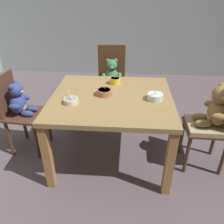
% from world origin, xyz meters
% --- Properties ---
extents(ground_plane, '(5.20, 5.20, 0.04)m').
position_xyz_m(ground_plane, '(0.00, 0.00, -0.02)').
color(ground_plane, '#5D5056').
extents(dining_table, '(1.14, 1.03, 0.71)m').
position_xyz_m(dining_table, '(0.00, 0.00, 0.62)').
color(dining_table, olive).
rests_on(dining_table, ground_plane).
extents(teddy_chair_near_left, '(0.40, 0.40, 0.86)m').
position_xyz_m(teddy_chair_near_left, '(-0.96, 0.07, 0.53)').
color(teddy_chair_near_left, '#4E2E21').
rests_on(teddy_chair_near_left, ground_plane).
extents(teddy_chair_near_right, '(0.40, 0.37, 0.93)m').
position_xyz_m(teddy_chair_near_right, '(0.96, -0.05, 0.57)').
color(teddy_chair_near_right, '#513625').
rests_on(teddy_chair_near_right, ground_plane).
extents(teddy_chair_far_center, '(0.43, 0.44, 0.94)m').
position_xyz_m(teddy_chair_far_center, '(-0.07, 0.92, 0.54)').
color(teddy_chair_far_center, '#4C2D18').
rests_on(teddy_chair_far_center, ground_plane).
extents(porridge_bowl_cream_near_left, '(0.13, 0.13, 0.11)m').
position_xyz_m(porridge_bowl_cream_near_left, '(-0.35, -0.16, 0.74)').
color(porridge_bowl_cream_near_left, beige).
rests_on(porridge_bowl_cream_near_left, dining_table).
extents(porridge_bowl_white_near_right, '(0.14, 0.15, 0.13)m').
position_xyz_m(porridge_bowl_white_near_right, '(0.40, -0.04, 0.74)').
color(porridge_bowl_white_near_right, silver).
rests_on(porridge_bowl_white_near_right, dining_table).
extents(porridge_bowl_terracotta_center, '(0.15, 0.16, 0.13)m').
position_xyz_m(porridge_bowl_terracotta_center, '(-0.07, 0.03, 0.74)').
color(porridge_bowl_terracotta_center, '#B56B45').
rests_on(porridge_bowl_terracotta_center, dining_table).
extents(porridge_bowl_yellow_far_center, '(0.11, 0.12, 0.12)m').
position_xyz_m(porridge_bowl_yellow_far_center, '(0.01, 0.31, 0.75)').
color(porridge_bowl_yellow_far_center, yellow).
rests_on(porridge_bowl_yellow_far_center, dining_table).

